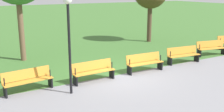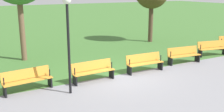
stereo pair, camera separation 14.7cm
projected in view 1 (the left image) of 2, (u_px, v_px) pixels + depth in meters
The scene contains 8 objects.
ground_plane at pixel (121, 77), 12.38m from camera, with size 120.00×120.00×0.00m, color #3D6B2D.
path_paving at pixel (163, 98), 9.93m from camera, with size 39.96×6.40×0.01m, color gray.
bench_2 at pixel (211, 48), 16.26m from camera, with size 2.00×0.83×0.89m.
bench_3 at pixel (183, 54), 14.56m from camera, with size 1.98×0.69×0.89m.
bench_4 at pixel (144, 62), 13.03m from camera, with size 1.96×0.55×0.89m.
bench_5 at pixel (93, 71), 11.67m from camera, with size 1.96×0.55×0.89m.
bench_6 at pixel (28, 80), 10.49m from camera, with size 1.98×0.69×0.89m.
lamp_post at pixel (69, 26), 9.75m from camera, with size 0.32×0.32×3.76m.
Camera 1 is at (6.27, 9.97, 3.98)m, focal length 42.44 mm.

